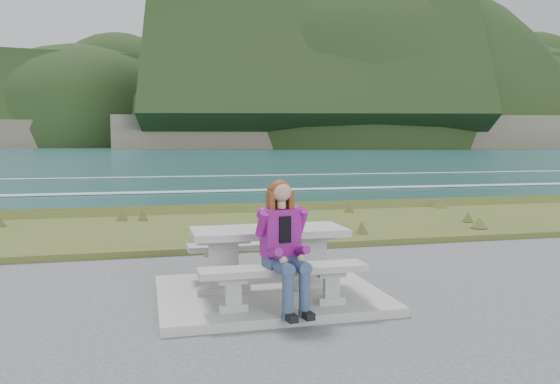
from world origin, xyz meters
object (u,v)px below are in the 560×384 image
(bench_landward, at_px, (283,275))
(bench_seaward, at_px, (257,250))
(seated_woman, at_px, (286,264))
(picnic_table, at_px, (269,242))

(bench_landward, height_order, bench_seaward, same)
(bench_landward, bearing_deg, seated_woman, -90.21)
(bench_seaward, height_order, seated_woman, seated_woman)
(picnic_table, bearing_deg, seated_woman, -90.03)
(picnic_table, bearing_deg, bench_landward, -90.00)
(picnic_table, height_order, bench_landward, picnic_table)
(seated_woman, bearing_deg, bench_seaward, 80.05)
(bench_landward, distance_m, seated_woman, 0.20)
(picnic_table, xyz_separation_m, bench_landward, (0.00, -0.70, -0.23))
(picnic_table, height_order, seated_woman, seated_woman)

